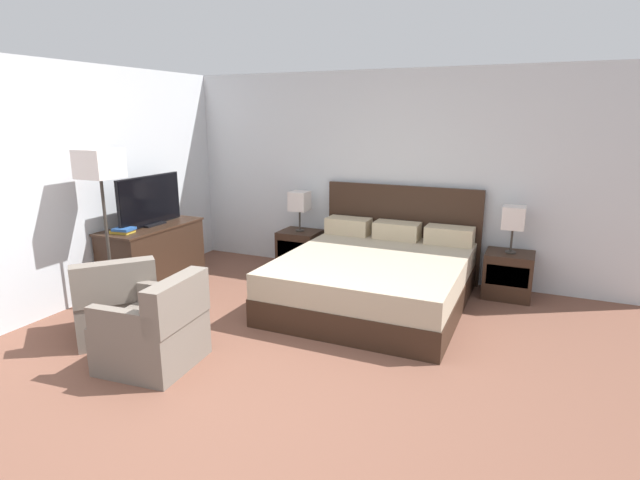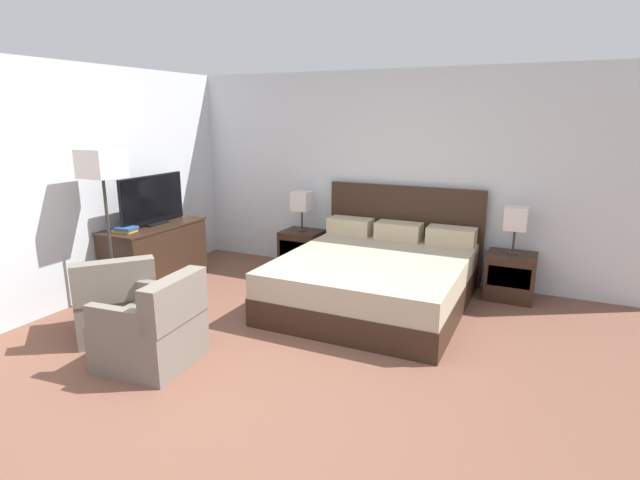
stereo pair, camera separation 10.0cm
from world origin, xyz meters
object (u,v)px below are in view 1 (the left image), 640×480
Objects in this scene: armchair_by_window at (116,306)px; floor_lamp at (100,174)px; table_lamp_left at (300,202)px; bed at (376,276)px; book_red_cover at (123,232)px; book_blue_cover at (124,229)px; nightstand_left at (300,250)px; dresser at (153,254)px; nightstand_right at (508,275)px; armchair_companion at (156,332)px; tv at (150,201)px; table_lamp_right at (514,218)px.

floor_lamp reaches higher than armchair_by_window.
table_lamp_left is at bearing 59.77° from floor_lamp.
bed is 2.80m from book_red_cover.
floor_lamp reaches higher than book_blue_cover.
nightstand_left is at bearing 59.75° from floor_lamp.
nightstand_left is at bearing 44.82° from dresser.
nightstand_left is 2.58m from nightstand_right.
book_blue_cover reaches higher than armchair_companion.
dresser is (-1.30, -1.29, -0.52)m from table_lamp_left.
tv reaches higher than dresser.
armchair_companion is (1.41, -1.11, -0.46)m from book_red_cover.
book_red_cover and armchair_by_window have the same top height.
table_lamp_left is at bearing 75.98° from armchair_by_window.
floor_lamp is (-3.76, -2.03, 1.16)m from nightstand_right.
floor_lamp is (-2.48, -1.27, 1.12)m from bed.
nightstand_left is 1.83m from dresser.
tv is 1.00× the size of armchair_by_window.
nightstand_right is 4.14m from tv.
nightstand_left is at bearing 180.00° from nightstand_right.
floor_lamp is (-3.76, -2.04, 0.52)m from table_lamp_right.
table_lamp_left reaches higher than dresser.
bed is 9.63× the size of book_red_cover.
bed reaches higher than dresser.
book_blue_cover is (0.02, 0.00, 0.03)m from book_red_cover.
table_lamp_right is at bearing 18.20° from tv.
table_lamp_right is 4.31m from floor_lamp.
nightstand_left is 2.29× the size of book_red_cover.
table_lamp_left is (-2.58, 0.00, 0.64)m from nightstand_right.
table_lamp_left is 2.67m from armchair_by_window.
table_lamp_left is 0.54× the size of armchair_by_window.
bed reaches higher than table_lamp_left.
book_blue_cover is (-1.28, -1.72, 0.52)m from nightstand_left.
bed is 2.78m from book_blue_cover.
book_red_cover is at bearing -156.14° from table_lamp_right.
tv is at bearing 88.97° from book_red_cover.
armchair_by_window is 1.27× the size of armchair_companion.
armchair_companion reaches higher than nightstand_left.
table_lamp_right is at bearing 0.03° from nightstand_left.
table_lamp_right is at bearing 48.79° from armchair_companion.
dresser is (-2.59, -0.52, 0.08)m from bed.
dresser is 0.58m from book_blue_cover.
table_lamp_left is 2.65× the size of book_blue_cover.
nightstand_left and nightstand_right have the same top height.
armchair_companion is (-2.47, -2.82, -0.61)m from table_lamp_right.
book_blue_cover is at bearing 0.00° from book_red_cover.
table_lamp_left is at bearing 44.53° from tv.
dresser is 2.08m from armchair_companion.
tv is (-1.29, -1.27, 0.75)m from nightstand_left.
nightstand_right is 0.98× the size of table_lamp_right.
book_red_cover is (-1.30, -1.72, 0.49)m from nightstand_left.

